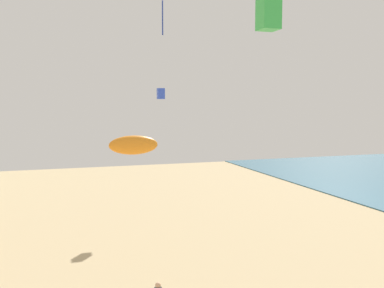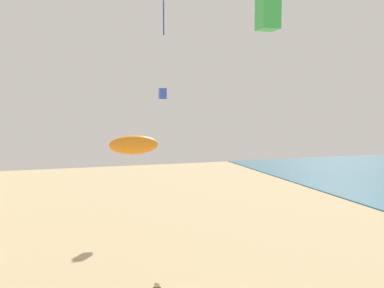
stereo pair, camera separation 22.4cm
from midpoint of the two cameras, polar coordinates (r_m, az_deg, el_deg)
kite_orange_parafoil at (r=23.17m, az=-8.24°, el=-0.14°), size 2.71×0.75×1.05m
kite_blue_box at (r=35.75m, az=-4.45°, el=6.86°), size 0.58×0.58×0.91m
kite_green_box at (r=18.90m, az=10.03°, el=16.99°), size 0.83×0.83×1.31m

